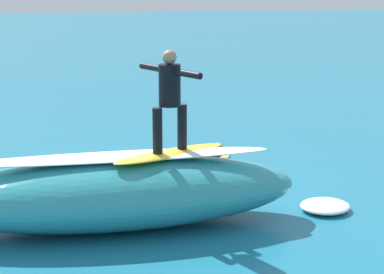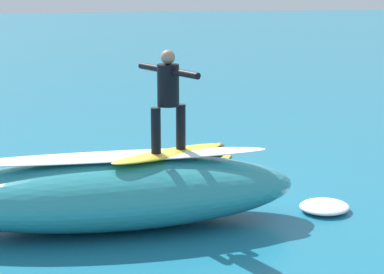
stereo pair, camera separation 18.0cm
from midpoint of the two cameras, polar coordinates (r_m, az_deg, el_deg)
ground_plane at (r=14.23m, az=-4.40°, el=-3.87°), size 120.00×120.00×0.00m
wave_crest at (r=11.93m, az=-6.42°, el=-4.40°), size 6.11×2.24×1.14m
wave_foam_lip at (r=11.77m, az=-6.49°, el=-1.57°), size 5.16×0.89×0.08m
surfboard_riding at (r=11.89m, az=-2.17°, el=-1.31°), size 2.17×1.47×0.09m
surfer_riding at (r=11.68m, az=-2.21°, el=3.49°), size 0.82×1.44×1.66m
surfboard_paddling at (r=15.63m, az=0.99°, el=-2.15°), size 1.61×2.01×0.07m
surfer_paddling at (r=15.47m, az=0.79°, el=-1.64°), size 1.22×1.59×0.33m
foam_patch_near at (r=12.83m, az=-11.01°, el=-5.78°), size 0.81×0.81×0.09m
foam_patch_mid at (r=12.96m, az=10.03°, el=-5.37°), size 1.25×1.26×0.16m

